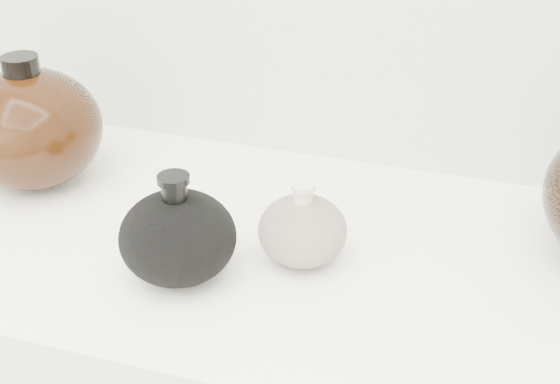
% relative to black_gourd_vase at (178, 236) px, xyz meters
% --- Properties ---
extents(black_gourd_vase, '(0.14, 0.14, 0.13)m').
position_rel_black_gourd_vase_xyz_m(black_gourd_vase, '(0.00, 0.00, 0.00)').
color(black_gourd_vase, black).
rests_on(black_gourd_vase, display_counter).
extents(cream_gourd_vase, '(0.13, 0.13, 0.10)m').
position_rel_black_gourd_vase_xyz_m(cream_gourd_vase, '(0.13, 0.07, -0.01)').
color(cream_gourd_vase, beige).
rests_on(cream_gourd_vase, display_counter).
extents(left_round_pot, '(0.22, 0.22, 0.19)m').
position_rel_black_gourd_vase_xyz_m(left_round_pot, '(-0.28, 0.15, 0.03)').
color(left_round_pot, black).
rests_on(left_round_pot, display_counter).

